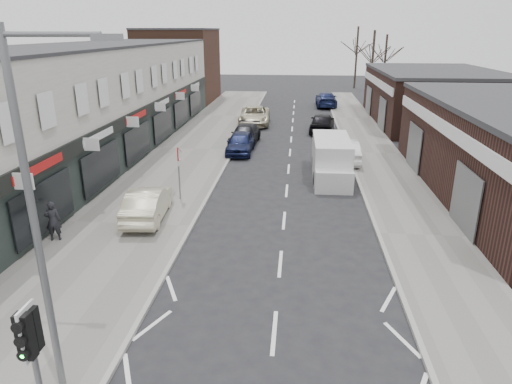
% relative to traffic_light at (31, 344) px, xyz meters
% --- Properties ---
extents(ground, '(160.00, 160.00, 0.00)m').
position_rel_traffic_light_xyz_m(ground, '(4.40, 2.02, -2.41)').
color(ground, black).
rests_on(ground, ground).
extents(pavement_left, '(5.50, 64.00, 0.12)m').
position_rel_traffic_light_xyz_m(pavement_left, '(-2.35, 24.02, -2.35)').
color(pavement_left, slate).
rests_on(pavement_left, ground).
extents(pavement_right, '(3.50, 64.00, 0.12)m').
position_rel_traffic_light_xyz_m(pavement_right, '(10.15, 24.02, -2.35)').
color(pavement_right, slate).
rests_on(pavement_right, ground).
extents(shop_terrace_left, '(8.00, 41.00, 7.10)m').
position_rel_traffic_light_xyz_m(shop_terrace_left, '(-9.10, 21.52, 1.14)').
color(shop_terrace_left, beige).
rests_on(shop_terrace_left, ground).
extents(brick_block_far, '(8.00, 10.00, 8.00)m').
position_rel_traffic_light_xyz_m(brick_block_far, '(-9.10, 47.02, 1.59)').
color(brick_block_far, '#492B1F').
rests_on(brick_block_far, ground).
extents(right_unit_far, '(10.00, 16.00, 4.50)m').
position_rel_traffic_light_xyz_m(right_unit_far, '(16.90, 36.02, -0.16)').
color(right_unit_far, '#321C17').
rests_on(right_unit_far, ground).
extents(tree_far_a, '(3.60, 3.60, 8.00)m').
position_rel_traffic_light_xyz_m(tree_far_a, '(13.40, 50.02, -2.41)').
color(tree_far_a, '#382D26').
rests_on(tree_far_a, ground).
extents(tree_far_b, '(3.60, 3.60, 7.50)m').
position_rel_traffic_light_xyz_m(tree_far_b, '(15.90, 56.02, -2.41)').
color(tree_far_b, '#382D26').
rests_on(tree_far_b, ground).
extents(tree_far_c, '(3.60, 3.60, 8.50)m').
position_rel_traffic_light_xyz_m(tree_far_c, '(12.90, 62.02, -2.41)').
color(tree_far_c, '#382D26').
rests_on(tree_far_c, ground).
extents(traffic_light, '(0.28, 0.60, 3.10)m').
position_rel_traffic_light_xyz_m(traffic_light, '(0.00, 0.00, 0.00)').
color(traffic_light, slate).
rests_on(traffic_light, pavement_left).
extents(street_lamp, '(2.23, 0.22, 8.00)m').
position_rel_traffic_light_xyz_m(street_lamp, '(-0.13, 1.22, 2.20)').
color(street_lamp, slate).
rests_on(street_lamp, pavement_left).
extents(warning_sign, '(0.12, 0.80, 2.70)m').
position_rel_traffic_light_xyz_m(warning_sign, '(-0.76, 14.02, -0.21)').
color(warning_sign, slate).
rests_on(warning_sign, pavement_left).
extents(white_van, '(2.04, 5.72, 2.22)m').
position_rel_traffic_light_xyz_m(white_van, '(6.83, 18.62, -1.36)').
color(white_van, silver).
rests_on(white_van, ground).
extents(sedan_on_pavement, '(1.84, 4.34, 1.39)m').
position_rel_traffic_light_xyz_m(sedan_on_pavement, '(-1.59, 11.46, -1.60)').
color(sedan_on_pavement, beige).
rests_on(sedan_on_pavement, pavement_left).
extents(pedestrian, '(0.68, 0.54, 1.63)m').
position_rel_traffic_light_xyz_m(pedestrian, '(-4.56, 8.94, -1.48)').
color(pedestrian, black).
rests_on(pedestrian, pavement_left).
extents(parked_car_left_a, '(1.73, 4.24, 1.44)m').
position_rel_traffic_light_xyz_m(parked_car_left_a, '(1.00, 23.56, -1.69)').
color(parked_car_left_a, '#131A3D').
rests_on(parked_car_left_a, ground).
extents(parked_car_left_b, '(2.17, 4.81, 1.37)m').
position_rel_traffic_light_xyz_m(parked_car_left_b, '(1.00, 26.28, -1.73)').
color(parked_car_left_b, black).
rests_on(parked_car_left_b, ground).
extents(parked_car_left_c, '(2.84, 5.78, 1.58)m').
position_rel_traffic_light_xyz_m(parked_car_left_c, '(1.00, 33.70, -1.63)').
color(parked_car_left_c, beige).
rests_on(parked_car_left_c, ground).
extents(parked_car_right_a, '(1.75, 4.60, 1.50)m').
position_rel_traffic_light_xyz_m(parked_car_right_a, '(7.86, 21.97, -1.67)').
color(parked_car_right_a, silver).
rests_on(parked_car_right_a, ground).
extents(parked_car_right_b, '(2.37, 4.90, 1.61)m').
position_rel_traffic_light_xyz_m(parked_car_right_b, '(6.87, 31.01, -1.61)').
color(parked_car_right_b, black).
rests_on(parked_car_right_b, ground).
extents(parked_car_right_c, '(2.22, 5.45, 1.58)m').
position_rel_traffic_light_xyz_m(parked_car_right_c, '(7.90, 44.48, -1.62)').
color(parked_car_right_c, '#151C43').
rests_on(parked_car_right_c, ground).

